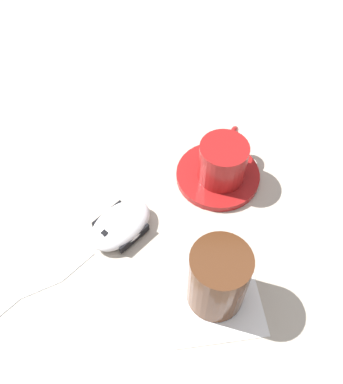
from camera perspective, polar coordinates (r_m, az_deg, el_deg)
The scene contains 6 objects.
ground_plane at distance 0.66m, azimuth -0.33°, elevation -5.91°, with size 3.00×3.00×0.00m, color #B2A899.
saucer at distance 0.72m, azimuth 6.18°, elevation 2.22°, with size 0.14×0.14×0.01m, color maroon.
coffee_cup at distance 0.69m, azimuth 6.91°, elevation 4.20°, with size 0.08×0.11×0.07m.
computer_mouse at distance 0.66m, azimuth -6.83°, elevation -4.39°, with size 0.12×0.12×0.03m.
napkin_under_glass at distance 0.62m, azimuth 5.55°, elevation -13.65°, with size 0.13×0.13×0.00m, color white.
drinking_glass at distance 0.57m, azimuth 6.21°, elevation -11.40°, with size 0.08×0.08×0.11m, color #4C2814.
Camera 1 is at (-0.01, 0.33, 0.57)m, focal length 40.00 mm.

